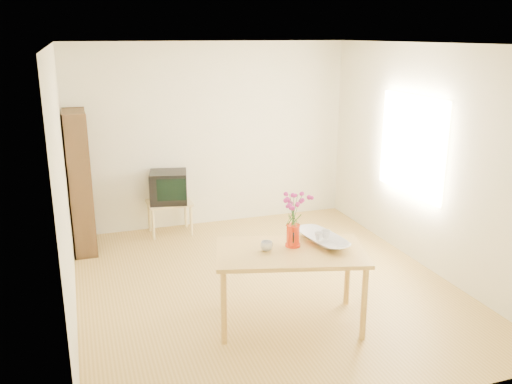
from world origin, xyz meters
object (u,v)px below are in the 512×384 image
object	(u,v)px
bowl	(323,222)
television	(168,186)
table	(291,259)
pitcher	(293,236)
mug	(267,246)

from	to	relation	value
bowl	television	size ratio (longest dim) A/B	0.78
table	bowl	size ratio (longest dim) A/B	3.44
pitcher	mug	world-z (taller)	pitcher
mug	bowl	world-z (taller)	bowl
pitcher	mug	xyz separation A→B (m)	(-0.28, -0.03, -0.05)
pitcher	bowl	bearing A→B (deg)	18.77
pitcher	television	xyz separation A→B (m)	(-0.72, 2.72, -0.17)
pitcher	television	distance (m)	2.82
pitcher	bowl	distance (m)	0.33
mug	television	bearing A→B (deg)	-64.95
pitcher	bowl	world-z (taller)	bowl
pitcher	bowl	size ratio (longest dim) A/B	0.49
pitcher	television	bearing A→B (deg)	125.08
television	pitcher	bearing A→B (deg)	-63.50
bowl	television	xyz separation A→B (m)	(-1.02, 2.73, -0.28)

